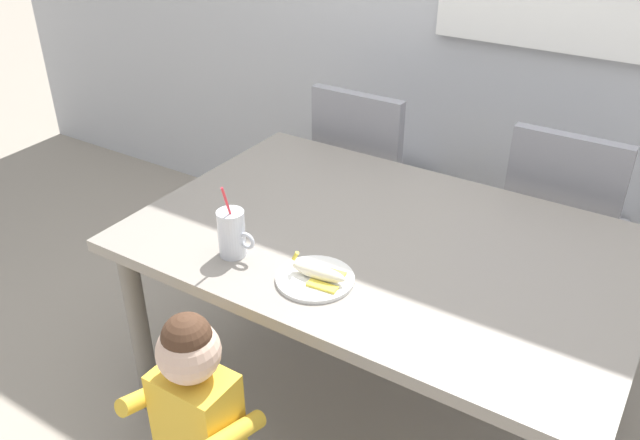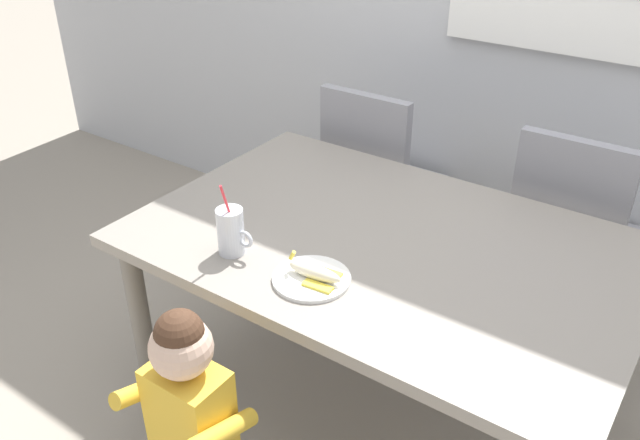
% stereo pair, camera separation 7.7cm
% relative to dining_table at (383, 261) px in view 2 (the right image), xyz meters
% --- Properties ---
extents(ground_plane, '(24.00, 24.00, 0.00)m').
position_rel_dining_table_xyz_m(ground_plane, '(0.00, 0.00, -0.67)').
color(ground_plane, '#9E9384').
extents(dining_table, '(1.59, 1.06, 0.75)m').
position_rel_dining_table_xyz_m(dining_table, '(0.00, 0.00, 0.00)').
color(dining_table, gray).
rests_on(dining_table, ground).
extents(dining_chair_left, '(0.44, 0.44, 0.96)m').
position_rel_dining_table_xyz_m(dining_chair_left, '(-0.47, 0.75, -0.13)').
color(dining_chair_left, gray).
rests_on(dining_chair_left, ground).
extents(dining_chair_right, '(0.44, 0.44, 0.96)m').
position_rel_dining_table_xyz_m(dining_chair_right, '(0.40, 0.77, -0.13)').
color(dining_chair_right, gray).
rests_on(dining_chair_right, ground).
extents(toddler_standing, '(0.33, 0.24, 0.84)m').
position_rel_dining_table_xyz_m(toddler_standing, '(-0.19, -0.73, -0.14)').
color(toddler_standing, '#3F4760').
rests_on(toddler_standing, ground).
extents(milk_cup, '(0.13, 0.08, 0.25)m').
position_rel_dining_table_xyz_m(milk_cup, '(-0.35, -0.34, 0.15)').
color(milk_cup, silver).
rests_on(milk_cup, dining_table).
extents(snack_plate, '(0.23, 0.23, 0.01)m').
position_rel_dining_table_xyz_m(snack_plate, '(-0.06, -0.32, 0.09)').
color(snack_plate, white).
rests_on(snack_plate, dining_table).
extents(peeled_banana, '(0.17, 0.11, 0.07)m').
position_rel_dining_table_xyz_m(peeled_banana, '(-0.05, -0.32, 0.12)').
color(peeled_banana, '#F4EAC6').
rests_on(peeled_banana, snack_plate).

